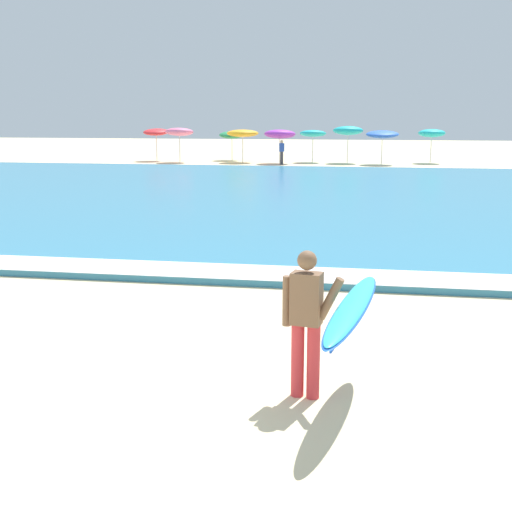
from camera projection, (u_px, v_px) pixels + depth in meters
ground_plane at (74, 409)px, 7.29m from camera, size 160.00×160.00×0.00m
sea at (287, 195)px, 26.08m from camera, size 120.00×28.00×0.14m
surf_foam at (206, 270)px, 13.15m from camera, size 120.00×1.27×0.01m
surfer_with_board at (328, 314)px, 7.31m from camera, size 1.16×2.42×1.73m
beach_umbrella_0 at (156, 132)px, 45.71m from camera, size 1.79×1.82×2.31m
beach_umbrella_1 at (179, 132)px, 44.38m from camera, size 1.92×1.96×2.40m
beach_umbrella_2 at (232, 135)px, 46.39m from camera, size 1.80×1.84×2.10m
beach_umbrella_3 at (243, 133)px, 44.33m from camera, size 2.15×2.17×2.23m
beach_umbrella_4 at (280, 134)px, 43.35m from camera, size 2.08×2.11×2.30m
beach_umbrella_5 at (313, 133)px, 44.40m from camera, size 1.79×1.83×2.24m
beach_umbrella_6 at (348, 131)px, 43.65m from camera, size 2.00×2.03×2.50m
beach_umbrella_7 at (382, 134)px, 42.45m from camera, size 2.11×2.14×2.26m
beach_umbrella_8 at (432, 133)px, 43.66m from camera, size 1.78×1.80×2.28m
beachgoer_near_row_left at (282, 152)px, 42.49m from camera, size 0.32×0.20×1.58m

